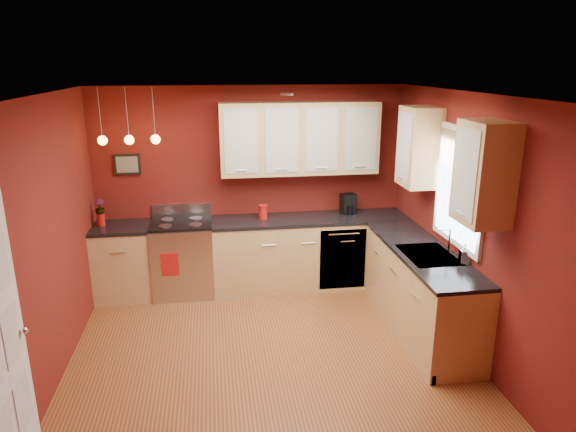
{
  "coord_description": "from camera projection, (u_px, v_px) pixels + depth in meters",
  "views": [
    {
      "loc": [
        -0.5,
        -4.45,
        2.87
      ],
      "look_at": [
        0.31,
        1.0,
        1.22
      ],
      "focal_mm": 32.0,
      "sensor_mm": 36.0,
      "label": 1
    }
  ],
  "objects": [
    {
      "name": "wall_left",
      "position": [
        42.0,
        251.0,
        4.45
      ],
      "size": [
        0.02,
        4.2,
        2.6
      ],
      "primitive_type": "cube",
      "color": "maroon",
      "rests_on": "floor"
    },
    {
      "name": "upper_cabinets_back",
      "position": [
        299.0,
        138.0,
        6.46
      ],
      "size": [
        2.0,
        0.35,
        0.9
      ],
      "primitive_type": "cube",
      "color": "tan",
      "rests_on": "wall_back"
    },
    {
      "name": "base_cabinets_back_right",
      "position": [
        310.0,
        253.0,
        6.79
      ],
      "size": [
        2.54,
        0.6,
        0.9
      ],
      "primitive_type": "cube",
      "color": "tan",
      "rests_on": "floor"
    },
    {
      "name": "flowers",
      "position": [
        100.0,
        207.0,
        6.25
      ],
      "size": [
        0.13,
        0.13,
        0.2
      ],
      "primitive_type": "imported",
      "rotation": [
        0.0,
        0.0,
        0.21
      ],
      "color": "#AD1512",
      "rests_on": "red_vase"
    },
    {
      "name": "wall_front",
      "position": [
        316.0,
        368.0,
        2.75
      ],
      "size": [
        4.0,
        0.02,
        2.6
      ],
      "primitive_type": "cube",
      "color": "maroon",
      "rests_on": "floor"
    },
    {
      "name": "wall_picture",
      "position": [
        127.0,
        164.0,
        6.39
      ],
      "size": [
        0.32,
        0.03,
        0.26
      ],
      "primitive_type": "cube",
      "color": "black",
      "rests_on": "wall_back"
    },
    {
      "name": "coffee_maker",
      "position": [
        348.0,
        204.0,
        6.79
      ],
      "size": [
        0.21,
        0.21,
        0.27
      ],
      "rotation": [
        0.0,
        0.0,
        0.18
      ],
      "color": "black",
      "rests_on": "counter_back_right"
    },
    {
      "name": "wall_back",
      "position": [
        252.0,
        187.0,
        6.73
      ],
      "size": [
        4.0,
        0.02,
        2.6
      ],
      "primitive_type": "cube",
      "color": "maroon",
      "rests_on": "floor"
    },
    {
      "name": "red_vase",
      "position": [
        101.0,
        220.0,
        6.29
      ],
      "size": [
        0.1,
        0.1,
        0.15
      ],
      "primitive_type": "cylinder",
      "color": "#AD1512",
      "rests_on": "counter_back_left"
    },
    {
      "name": "sink",
      "position": [
        429.0,
        257.0,
        5.37
      ],
      "size": [
        0.5,
        0.7,
        0.33
      ],
      "color": "#96959B",
      "rests_on": "counter_right"
    },
    {
      "name": "ceiling",
      "position": [
        269.0,
        95.0,
        4.36
      ],
      "size": [
        4.0,
        4.2,
        0.02
      ],
      "primitive_type": "cube",
      "color": "silver",
      "rests_on": "wall_back"
    },
    {
      "name": "soap_pump",
      "position": [
        465.0,
        253.0,
        5.11
      ],
      "size": [
        0.11,
        0.11,
        0.21
      ],
      "primitive_type": "imported",
      "rotation": [
        0.0,
        0.0,
        -0.18
      ],
      "color": "white",
      "rests_on": "counter_right"
    },
    {
      "name": "dishwasher_front",
      "position": [
        343.0,
        259.0,
        6.57
      ],
      "size": [
        0.6,
        0.02,
        0.8
      ],
      "primitive_type": "cube",
      "color": "#B7B7BC",
      "rests_on": "base_cabinets_back_right"
    },
    {
      "name": "gas_range",
      "position": [
        183.0,
        257.0,
        6.55
      ],
      "size": [
        0.76,
        0.64,
        1.11
      ],
      "color": "#B7B7BC",
      "rests_on": "floor"
    },
    {
      "name": "red_canister",
      "position": [
        263.0,
        212.0,
        6.56
      ],
      "size": [
        0.12,
        0.12,
        0.18
      ],
      "color": "#AD1512",
      "rests_on": "counter_back_right"
    },
    {
      "name": "pendant_lights",
      "position": [
        129.0,
        139.0,
        5.98
      ],
      "size": [
        0.71,
        0.11,
        0.66
      ],
      "color": "#96959B",
      "rests_on": "ceiling"
    },
    {
      "name": "counter_back_right",
      "position": [
        310.0,
        219.0,
        6.65
      ],
      "size": [
        2.54,
        0.62,
        0.04
      ],
      "primitive_type": "cube",
      "color": "black",
      "rests_on": "base_cabinets_back_right"
    },
    {
      "name": "counter_back_left",
      "position": [
        121.0,
        227.0,
        6.32
      ],
      "size": [
        0.7,
        0.62,
        0.04
      ],
      "primitive_type": "cube",
      "color": "black",
      "rests_on": "base_cabinets_back_left"
    },
    {
      "name": "base_cabinets_right",
      "position": [
        420.0,
        291.0,
        5.65
      ],
      "size": [
        0.6,
        2.1,
        0.9
      ],
      "primitive_type": "cube",
      "color": "tan",
      "rests_on": "floor"
    },
    {
      "name": "wall_right",
      "position": [
        473.0,
        229.0,
        5.02
      ],
      "size": [
        0.02,
        4.2,
        2.6
      ],
      "primitive_type": "cube",
      "color": "maroon",
      "rests_on": "floor"
    },
    {
      "name": "dish_towel",
      "position": [
        170.0,
        265.0,
        6.2
      ],
      "size": [
        0.21,
        0.01,
        0.29
      ],
      "primitive_type": "cube",
      "color": "#AD1512",
      "rests_on": "gas_range"
    },
    {
      "name": "floor",
      "position": [
        272.0,
        362.0,
        5.11
      ],
      "size": [
        4.2,
        4.2,
        0.0
      ],
      "primitive_type": "plane",
      "color": "#9A5A2C",
      "rests_on": "ground"
    },
    {
      "name": "base_cabinets_back_left",
      "position": [
        124.0,
        263.0,
        6.45
      ],
      "size": [
        0.7,
        0.6,
        0.9
      ],
      "primitive_type": "cube",
      "color": "tan",
      "rests_on": "floor"
    },
    {
      "name": "upper_cabinets_right",
      "position": [
        447.0,
        158.0,
        5.12
      ],
      "size": [
        0.35,
        1.95,
        0.9
      ],
      "primitive_type": "cube",
      "color": "tan",
      "rests_on": "wall_right"
    },
    {
      "name": "counter_right",
      "position": [
        423.0,
        251.0,
        5.51
      ],
      "size": [
        0.62,
        2.1,
        0.04
      ],
      "primitive_type": "cube",
      "color": "black",
      "rests_on": "base_cabinets_right"
    },
    {
      "name": "window",
      "position": [
        460.0,
        184.0,
        5.19
      ],
      "size": [
        0.06,
        1.02,
        1.22
      ],
      "color": "white",
      "rests_on": "wall_right"
    }
  ]
}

